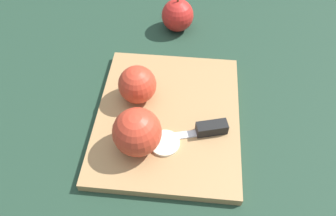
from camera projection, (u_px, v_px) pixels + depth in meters
name	position (u px, v px, depth m)	size (l,w,h in m)	color
ground_plane	(168.00, 120.00, 0.68)	(4.00, 4.00, 0.00)	#1E3828
cutting_board	(168.00, 117.00, 0.68)	(0.40, 0.35, 0.02)	#A37A4C
apple_half_left	(137.00, 85.00, 0.66)	(0.08, 0.08, 0.08)	red
apple_half_right	(137.00, 132.00, 0.59)	(0.09, 0.09, 0.09)	red
knife	(206.00, 129.00, 0.63)	(0.03, 0.17, 0.02)	silver
apple_slice	(165.00, 143.00, 0.62)	(0.06, 0.06, 0.01)	#EFE5C6
apple_whole	(178.00, 15.00, 0.84)	(0.08, 0.08, 0.09)	red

